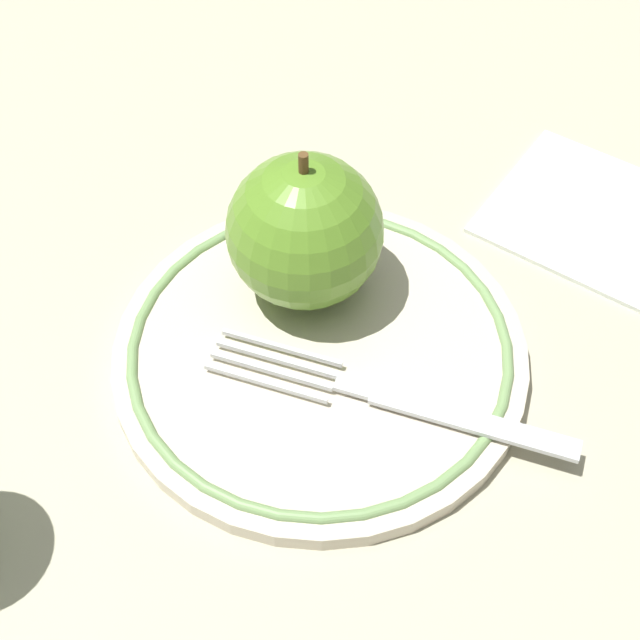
{
  "coord_description": "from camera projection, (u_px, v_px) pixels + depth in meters",
  "views": [
    {
      "loc": [
        -0.18,
        -0.23,
        0.39
      ],
      "look_at": [
        -0.02,
        0.01,
        0.03
      ],
      "focal_mm": 50.0,
      "sensor_mm": 36.0,
      "label": 1
    }
  ],
  "objects": [
    {
      "name": "fork",
      "position": [
        400.0,
        401.0,
        0.45
      ],
      "size": [
        0.13,
        0.17,
        0.0
      ],
      "rotation": [
        0.0,
        0.0,
        2.21
      ],
      "color": "silver",
      "rests_on": "plate"
    },
    {
      "name": "apple_red_whole",
      "position": [
        298.0,
        234.0,
        0.47
      ],
      "size": [
        0.08,
        0.08,
        0.09
      ],
      "color": "#5C8D28",
      "rests_on": "plate"
    },
    {
      "name": "napkin_folded",
      "position": [
        590.0,
        212.0,
        0.55
      ],
      "size": [
        0.15,
        0.15,
        0.01
      ],
      "primitive_type": "cube",
      "rotation": [
        0.0,
        0.0,
        0.37
      ],
      "color": "white",
      "rests_on": "ground_plane"
    },
    {
      "name": "plate",
      "position": [
        320.0,
        351.0,
        0.48
      ],
      "size": [
        0.22,
        0.22,
        0.01
      ],
      "color": "beige",
      "rests_on": "ground_plane"
    },
    {
      "name": "ground_plane",
      "position": [
        359.0,
        360.0,
        0.48
      ],
      "size": [
        2.0,
        2.0,
        0.0
      ],
      "primitive_type": "plane",
      "color": "#B4AD92"
    }
  ]
}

